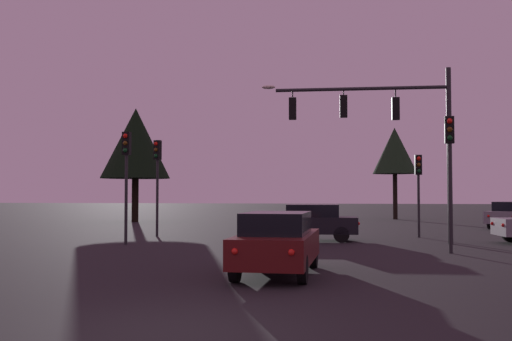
{
  "coord_description": "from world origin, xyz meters",
  "views": [
    {
      "loc": [
        2.5,
        -8.1,
        1.97
      ],
      "look_at": [
        -0.91,
        14.13,
        2.87
      ],
      "focal_mm": 40.77,
      "sensor_mm": 36.0,
      "label": 1
    }
  ],
  "objects_px": {
    "traffic_light_median": "(418,178)",
    "traffic_signal_mast_arm": "(386,122)",
    "car_nearside_lane": "(277,242)",
    "traffic_light_corner_left": "(157,168)",
    "tree_behind_sign": "(395,151)",
    "tree_center_horizon": "(136,144)",
    "traffic_light_corner_right": "(450,156)",
    "car_crossing_left": "(310,222)",
    "traffic_light_far_side": "(126,165)"
  },
  "relations": [
    {
      "from": "traffic_light_corner_left",
      "to": "traffic_signal_mast_arm",
      "type": "bearing_deg",
      "value": -11.56
    },
    {
      "from": "traffic_light_corner_left",
      "to": "tree_center_horizon",
      "type": "bearing_deg",
      "value": 114.44
    },
    {
      "from": "traffic_light_median",
      "to": "traffic_signal_mast_arm",
      "type": "bearing_deg",
      "value": -116.31
    },
    {
      "from": "tree_center_horizon",
      "to": "tree_behind_sign",
      "type": "bearing_deg",
      "value": 21.01
    },
    {
      "from": "car_nearside_lane",
      "to": "traffic_light_corner_left",
      "type": "bearing_deg",
      "value": 120.7
    },
    {
      "from": "car_crossing_left",
      "to": "tree_center_horizon",
      "type": "distance_m",
      "value": 20.0
    },
    {
      "from": "traffic_light_far_side",
      "to": "tree_behind_sign",
      "type": "bearing_deg",
      "value": 63.3
    },
    {
      "from": "traffic_light_far_side",
      "to": "tree_behind_sign",
      "type": "relative_size",
      "value": 0.62
    },
    {
      "from": "traffic_light_median",
      "to": "traffic_light_far_side",
      "type": "xyz_separation_m",
      "value": [
        -11.71,
        -5.45,
        0.44
      ]
    },
    {
      "from": "traffic_light_median",
      "to": "car_crossing_left",
      "type": "bearing_deg",
      "value": -151.79
    },
    {
      "from": "traffic_light_corner_left",
      "to": "traffic_light_far_side",
      "type": "height_order",
      "value": "traffic_light_corner_left"
    },
    {
      "from": "car_nearside_lane",
      "to": "tree_behind_sign",
      "type": "xyz_separation_m",
      "value": [
        5.46,
        31.8,
        4.48
      ]
    },
    {
      "from": "traffic_signal_mast_arm",
      "to": "tree_center_horizon",
      "type": "distance_m",
      "value": 22.17
    },
    {
      "from": "traffic_light_median",
      "to": "car_nearside_lane",
      "type": "bearing_deg",
      "value": -110.89
    },
    {
      "from": "traffic_light_far_side",
      "to": "car_nearside_lane",
      "type": "bearing_deg",
      "value": -47.62
    },
    {
      "from": "traffic_signal_mast_arm",
      "to": "car_crossing_left",
      "type": "relative_size",
      "value": 1.83
    },
    {
      "from": "traffic_light_median",
      "to": "car_nearside_lane",
      "type": "xyz_separation_m",
      "value": [
        -4.92,
        -12.89,
        -1.86
      ]
    },
    {
      "from": "tree_center_horizon",
      "to": "traffic_signal_mast_arm",
      "type": "bearing_deg",
      "value": -43.11
    },
    {
      "from": "tree_center_horizon",
      "to": "traffic_light_far_side",
      "type": "bearing_deg",
      "value": -70.61
    },
    {
      "from": "traffic_signal_mast_arm",
      "to": "car_crossing_left",
      "type": "height_order",
      "value": "traffic_signal_mast_arm"
    },
    {
      "from": "traffic_light_corner_left",
      "to": "car_crossing_left",
      "type": "xyz_separation_m",
      "value": [
        7.12,
        -1.36,
        -2.35
      ]
    },
    {
      "from": "traffic_light_far_side",
      "to": "car_nearside_lane",
      "type": "relative_size",
      "value": 0.99
    },
    {
      "from": "car_nearside_lane",
      "to": "tree_center_horizon",
      "type": "relative_size",
      "value": 0.55
    },
    {
      "from": "traffic_light_corner_left",
      "to": "car_nearside_lane",
      "type": "xyz_separation_m",
      "value": [
        6.95,
        -11.71,
        -2.35
      ]
    },
    {
      "from": "traffic_light_far_side",
      "to": "tree_center_horizon",
      "type": "distance_m",
      "value": 18.51
    },
    {
      "from": "traffic_signal_mast_arm",
      "to": "traffic_light_corner_right",
      "type": "distance_m",
      "value": 4.46
    },
    {
      "from": "traffic_light_corner_left",
      "to": "traffic_light_corner_right",
      "type": "xyz_separation_m",
      "value": [
        12.03,
        -5.84,
        0.06
      ]
    },
    {
      "from": "traffic_light_corner_left",
      "to": "traffic_light_corner_right",
      "type": "distance_m",
      "value": 13.38
    },
    {
      "from": "car_crossing_left",
      "to": "traffic_signal_mast_arm",
      "type": "bearing_deg",
      "value": -13.26
    },
    {
      "from": "traffic_light_corner_right",
      "to": "car_crossing_left",
      "type": "bearing_deg",
      "value": 137.62
    },
    {
      "from": "traffic_light_far_side",
      "to": "traffic_light_corner_right",
      "type": "bearing_deg",
      "value": -7.56
    },
    {
      "from": "car_nearside_lane",
      "to": "tree_center_horizon",
      "type": "xyz_separation_m",
      "value": [
        -12.88,
        24.76,
        4.7
      ]
    },
    {
      "from": "traffic_light_corner_right",
      "to": "car_crossing_left",
      "type": "distance_m",
      "value": 7.07
    },
    {
      "from": "traffic_light_corner_left",
      "to": "car_nearside_lane",
      "type": "distance_m",
      "value": 13.82
    },
    {
      "from": "traffic_light_corner_left",
      "to": "traffic_light_corner_right",
      "type": "height_order",
      "value": "traffic_light_corner_right"
    },
    {
      "from": "tree_behind_sign",
      "to": "tree_center_horizon",
      "type": "bearing_deg",
      "value": -158.99
    },
    {
      "from": "traffic_signal_mast_arm",
      "to": "traffic_light_median",
      "type": "height_order",
      "value": "traffic_signal_mast_arm"
    },
    {
      "from": "traffic_signal_mast_arm",
      "to": "traffic_light_corner_left",
      "type": "relative_size",
      "value": 1.7
    },
    {
      "from": "traffic_light_corner_left",
      "to": "car_nearside_lane",
      "type": "height_order",
      "value": "traffic_light_corner_left"
    },
    {
      "from": "traffic_light_far_side",
      "to": "tree_behind_sign",
      "type": "xyz_separation_m",
      "value": [
        12.25,
        24.36,
        2.17
      ]
    },
    {
      "from": "traffic_light_corner_right",
      "to": "tree_center_horizon",
      "type": "xyz_separation_m",
      "value": [
        -17.96,
        18.89,
        2.28
      ]
    },
    {
      "from": "traffic_light_corner_right",
      "to": "car_crossing_left",
      "type": "relative_size",
      "value": 1.1
    },
    {
      "from": "traffic_light_corner_left",
      "to": "traffic_light_median",
      "type": "distance_m",
      "value": 11.94
    },
    {
      "from": "tree_behind_sign",
      "to": "tree_center_horizon",
      "type": "relative_size",
      "value": 0.89
    },
    {
      "from": "tree_behind_sign",
      "to": "car_crossing_left",
      "type": "bearing_deg",
      "value": -103.84
    },
    {
      "from": "traffic_light_corner_right",
      "to": "car_nearside_lane",
      "type": "bearing_deg",
      "value": -130.89
    },
    {
      "from": "car_nearside_lane",
      "to": "tree_behind_sign",
      "type": "relative_size",
      "value": 0.62
    },
    {
      "from": "traffic_light_median",
      "to": "traffic_light_far_side",
      "type": "bearing_deg",
      "value": -155.04
    },
    {
      "from": "traffic_light_far_side",
      "to": "car_crossing_left",
      "type": "distance_m",
      "value": 7.89
    },
    {
      "from": "traffic_light_median",
      "to": "car_crossing_left",
      "type": "height_order",
      "value": "traffic_light_median"
    }
  ]
}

